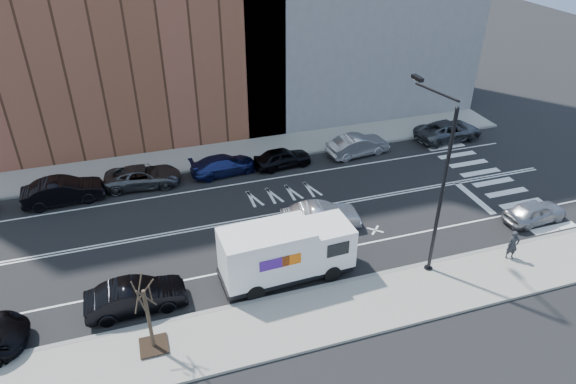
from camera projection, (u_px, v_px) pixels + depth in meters
ground at (260, 218)px, 30.78m from camera, size 120.00×120.00×0.00m
sidewalk_near at (310, 318)px, 23.58m from camera, size 44.00×3.60×0.15m
sidewalk_far at (229, 153)px, 37.91m from camera, size 44.00×3.60×0.15m
curb_near at (298, 293)px, 25.04m from camera, size 44.00×0.25×0.17m
curb_far at (234, 164)px, 36.44m from camera, size 44.00×0.25×0.17m
crosswalk at (487, 177)px, 34.97m from camera, size 3.00×14.00×0.01m
road_markings at (260, 217)px, 30.78m from camera, size 40.00×8.60×0.01m
streetlight at (437, 181)px, 24.35m from camera, size 0.44×4.02×9.34m
street_tree at (150, 325)px, 21.36m from camera, size 1.20×1.20×3.75m
fedex_van at (286, 252)px, 25.34m from camera, size 6.82×2.62×3.07m
far_parked_b at (63, 191)px, 31.88m from camera, size 4.93×1.95×1.60m
far_parked_c at (143, 176)px, 33.69m from camera, size 5.06×2.67×1.36m
far_parked_d at (224, 165)px, 35.10m from camera, size 4.73×2.32×1.32m
far_parked_e at (282, 158)px, 35.96m from camera, size 4.17×1.98×1.38m
far_parked_f at (358, 145)px, 37.49m from camera, size 4.81×2.18×1.53m
far_parked_g at (449, 131)px, 39.74m from camera, size 5.46×2.77×1.48m
driving_sedan at (321, 217)px, 29.52m from camera, size 4.67×2.07×1.49m
near_parked_rear_a at (136, 297)px, 23.82m from camera, size 4.62×1.71×1.51m
near_parked_front at (535, 212)px, 30.11m from camera, size 4.00×1.87×1.33m
pedestrian at (513, 245)px, 26.81m from camera, size 0.69×0.53×1.68m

